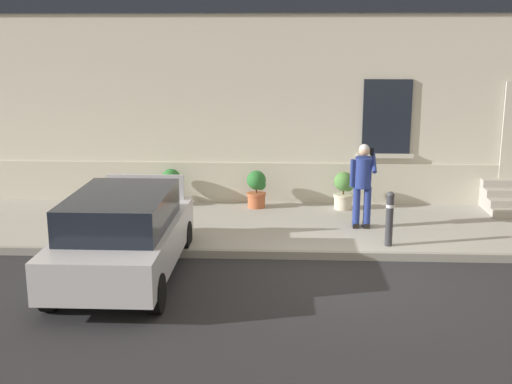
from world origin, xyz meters
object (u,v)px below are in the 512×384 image
planter_olive (172,186)px  planter_terracotta (257,188)px  hatchback_car_silver (124,233)px  person_on_phone (363,180)px  planter_cream (344,189)px  bollard_near_person (390,217)px

planter_olive → planter_terracotta: 1.99m
hatchback_car_silver → person_on_phone: (4.24, 2.68, 0.36)m
person_on_phone → planter_cream: 1.66m
planter_olive → planter_cream: size_ratio=1.00×
bollard_near_person → planter_terracotta: bearing=133.6°
person_on_phone → planter_olive: 4.57m
hatchback_car_silver → person_on_phone: bearing=32.3°
hatchback_car_silver → planter_olive: size_ratio=4.73×
person_on_phone → planter_cream: person_on_phone is taller
planter_terracotta → planter_cream: bearing=-1.4°
hatchback_car_silver → bollard_near_person: size_ratio=3.89×
hatchback_car_silver → person_on_phone: size_ratio=2.32×
bollard_near_person → planter_olive: size_ratio=1.22×
hatchback_car_silver → planter_terracotta: size_ratio=4.73×
bollard_near_person → planter_terracotta: (-2.61, 2.74, -0.11)m
hatchback_car_silver → planter_cream: size_ratio=4.73×
planter_terracotta → planter_cream: (1.98, -0.05, 0.00)m
planter_olive → planter_cream: same height
person_on_phone → planter_olive: size_ratio=2.04×
person_on_phone → planter_cream: size_ratio=2.04×
person_on_phone → planter_olive: bearing=168.4°
planter_terracotta → person_on_phone: bearing=-35.7°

